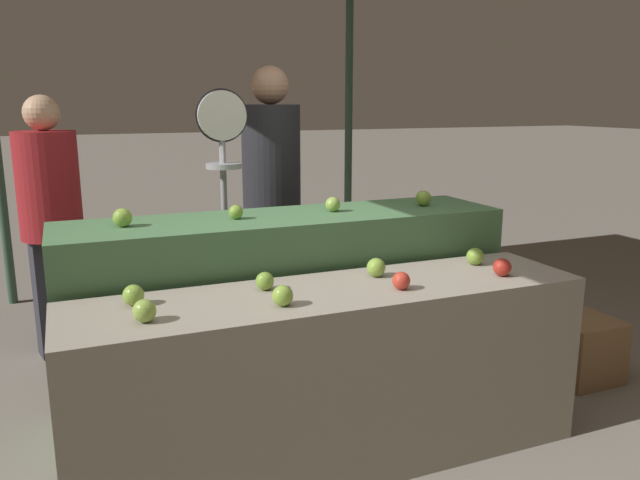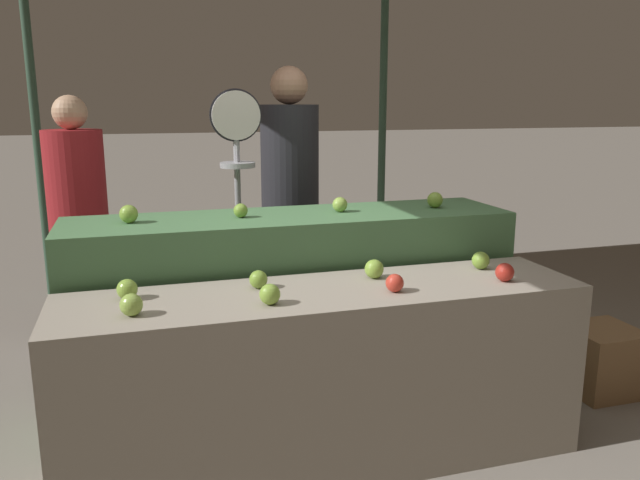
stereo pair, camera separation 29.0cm
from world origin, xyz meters
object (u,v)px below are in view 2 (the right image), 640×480
at_px(produce_scale, 237,168).
at_px(person_customer_left, 78,206).
at_px(wooden_crate_side, 601,360).
at_px(person_vendor_at_scale, 290,187).

distance_m(produce_scale, person_customer_left, 1.17).
bearing_deg(wooden_crate_side, person_vendor_at_scale, 139.57).
xyz_separation_m(person_vendor_at_scale, person_customer_left, (-1.32, 0.33, -0.11)).
bearing_deg(person_customer_left, person_vendor_at_scale, 153.60).
bearing_deg(wooden_crate_side, produce_scale, 153.90).
bearing_deg(produce_scale, person_vendor_at_scale, 40.60).
distance_m(person_vendor_at_scale, person_customer_left, 1.36).
bearing_deg(wooden_crate_side, person_customer_left, 150.50).
bearing_deg(person_vendor_at_scale, person_customer_left, -14.80).
distance_m(person_customer_left, wooden_crate_side, 3.27).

